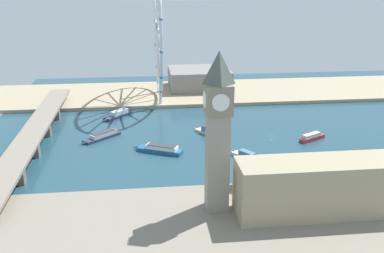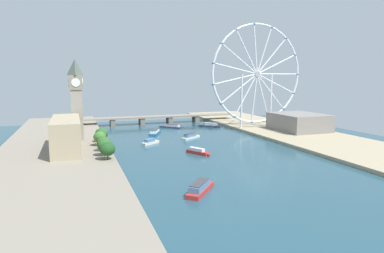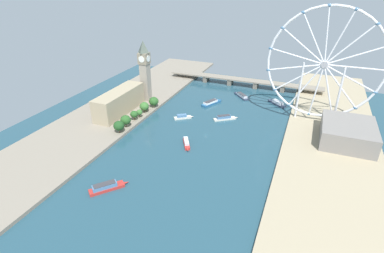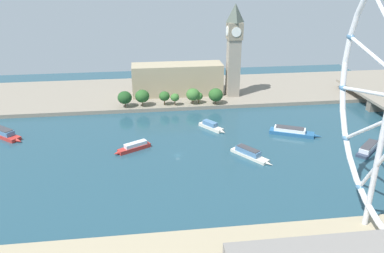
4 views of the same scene
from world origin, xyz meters
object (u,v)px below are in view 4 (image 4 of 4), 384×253
Objects in this scene: tour_boat_4 at (292,132)px; clock_tower at (234,49)px; tour_boat_0 at (134,147)px; tour_boat_3 at (211,126)px; tour_boat_1 at (369,148)px; tour_boat_6 at (4,134)px; parliament_block at (177,79)px; tour_boat_2 at (249,153)px.

clock_tower is at bearing 131.60° from tour_boat_4.
tour_boat_0 is 1.12× the size of tour_boat_3.
tour_boat_3 is 56.13m from tour_boat_4.
tour_boat_3 is at bearing -172.43° from tour_boat_4.
tour_boat_1 is at bearing 143.31° from tour_boat_0.
tour_boat_3 is at bearing 38.94° from tour_boat_6.
tour_boat_3 reaches higher than tour_boat_4.
tour_boat_4 is 196.88m from tour_boat_6.
tour_boat_0 is at bearing 20.64° from tour_boat_6.
tour_boat_0 is 0.70× the size of tour_boat_4.
parliament_block is at bearing 157.04° from tour_boat_3.
tour_boat_2 is at bearing 22.91° from tour_boat_6.
tour_boat_1 is at bearing 53.14° from tour_boat_2.
tour_boat_1 is 1.32× the size of tour_boat_3.
clock_tower is 2.78× the size of tour_boat_6.
tour_boat_0 is at bearing -140.61° from tour_boat_2.
tour_boat_6 is (-20.88, -195.77, 0.37)m from tour_boat_4.
parliament_block is 109.69m from tour_boat_0.
tour_boat_0 is 93.18m from tour_boat_6.
clock_tower is 2.73× the size of tour_boat_1.
tour_boat_6 is (60.73, -171.92, -40.59)m from clock_tower.
tour_boat_0 is 108.65m from tour_boat_4.
tour_boat_3 is at bearing 12.98° from parliament_block.
tour_boat_2 is (110.66, -14.02, -40.88)m from clock_tower.
tour_boat_4 is (-10.72, 108.12, 0.11)m from tour_boat_0.
tour_boat_1 is (111.84, 63.47, -41.12)m from clock_tower.
tour_boat_6 reaches higher than tour_boat_0.
clock_tower reaches higher than parliament_block.
tour_boat_3 is (-46.15, -15.59, -0.20)m from tour_boat_2.
clock_tower is 131.57m from tour_boat_0.
tour_boat_6 is (-3.79, -142.31, 0.49)m from tour_boat_3.
parliament_block is at bearing -101.79° from clock_tower.
tour_boat_4 is at bearing 34.37° from tour_boat_6.
tour_boat_2 is at bearing -7.22° from clock_tower.
parliament_block is at bearing 159.21° from tour_boat_2.
tour_boat_0 is (102.09, -37.53, -14.18)m from parliament_block.
tour_boat_3 is at bearing 177.81° from tour_boat_0.
tour_boat_2 is (-1.18, -77.49, 0.23)m from tour_boat_1.
clock_tower is 118.80m from tour_boat_2.
tour_boat_6 is at bearing -70.54° from clock_tower.
parliament_block is 3.25× the size of tour_boat_0.
tour_boat_0 reaches higher than tour_boat_1.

